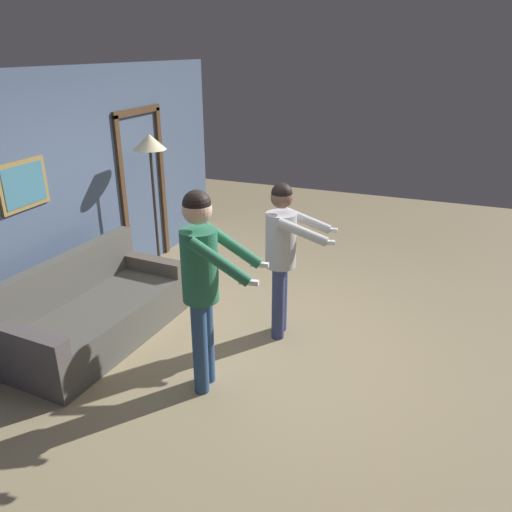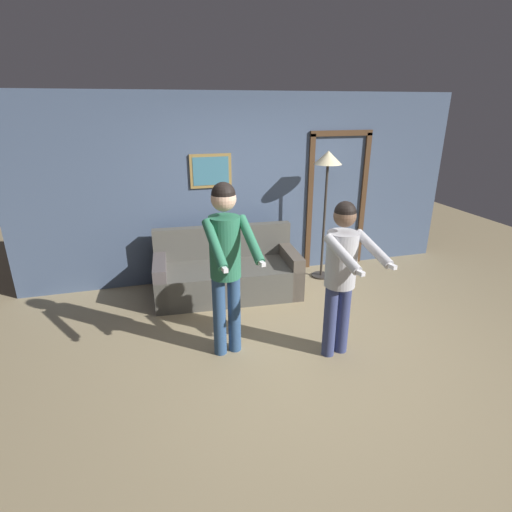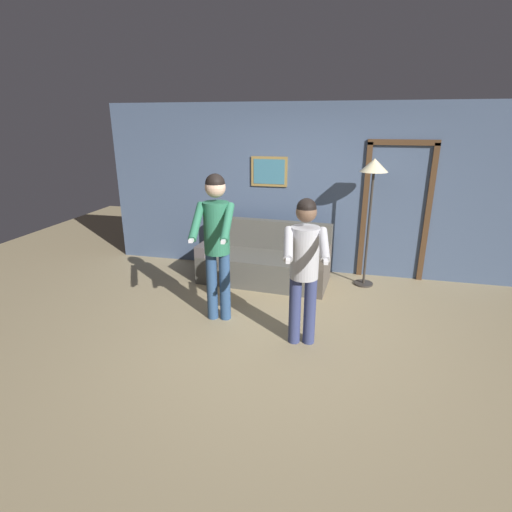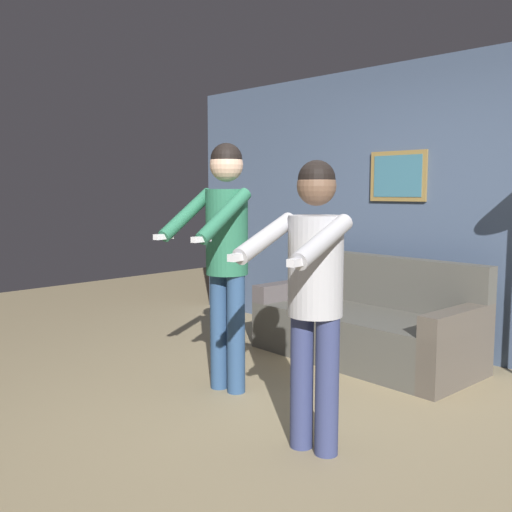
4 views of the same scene
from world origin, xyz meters
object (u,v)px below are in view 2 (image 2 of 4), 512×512
(couch, at_px, (227,274))
(person_standing_right, at_px, (342,268))
(torchiere_lamp, at_px, (327,170))
(person_standing_left, at_px, (226,255))

(couch, distance_m, person_standing_right, 1.99)
(couch, height_order, torchiere_lamp, torchiere_lamp)
(torchiere_lamp, relative_size, person_standing_left, 1.04)
(person_standing_left, bearing_deg, couch, 78.42)
(couch, height_order, person_standing_left, person_standing_left)
(torchiere_lamp, distance_m, person_standing_right, 2.09)
(torchiere_lamp, bearing_deg, person_standing_right, -110.31)
(torchiere_lamp, bearing_deg, couch, -173.31)
(torchiere_lamp, height_order, person_standing_left, torchiere_lamp)
(couch, relative_size, torchiere_lamp, 1.06)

